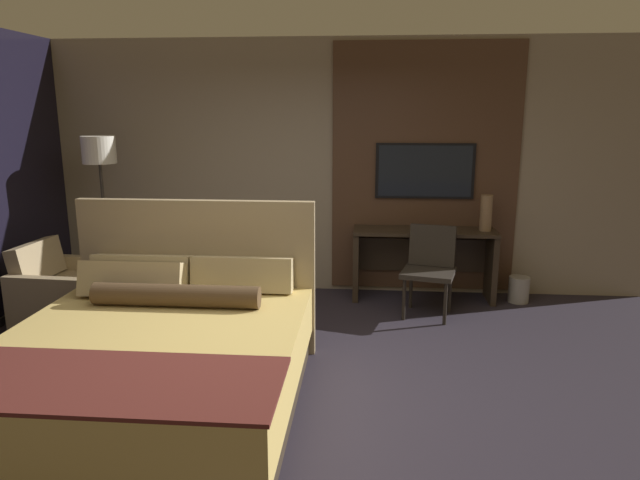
{
  "coord_description": "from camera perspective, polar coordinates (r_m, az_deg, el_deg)",
  "views": [
    {
      "loc": [
        0.53,
        -3.77,
        2.03
      ],
      "look_at": [
        0.13,
        1.01,
        0.94
      ],
      "focal_mm": 32.0,
      "sensor_mm": 36.0,
      "label": 1
    }
  ],
  "objects": [
    {
      "name": "ground_plane",
      "position": [
        4.31,
        -2.9,
        -15.27
      ],
      "size": [
        16.0,
        16.0,
        0.0
      ],
      "primitive_type": "plane",
      "color": "#28232D"
    },
    {
      "name": "book",
      "position": [
        6.19,
        10.28,
        1.1
      ],
      "size": [
        0.26,
        0.22,
        0.03
      ],
      "color": "#332D28",
      "rests_on": "desk"
    },
    {
      "name": "waste_bin",
      "position": [
        6.55,
        19.26,
        -4.68
      ],
      "size": [
        0.22,
        0.22,
        0.28
      ],
      "color": "gray",
      "rests_on": "ground_plane"
    },
    {
      "name": "vase_tall",
      "position": [
        6.29,
        16.27,
        2.61
      ],
      "size": [
        0.12,
        0.12,
        0.38
      ],
      "color": "#846647",
      "rests_on": "desk"
    },
    {
      "name": "wall_back_tv_panel",
      "position": [
        6.41,
        1.27,
        7.19
      ],
      "size": [
        7.2,
        0.09,
        2.8
      ],
      "color": "gray",
      "rests_on": "ground_plane"
    },
    {
      "name": "desk_chair",
      "position": [
        5.85,
        10.95,
        -2.2
      ],
      "size": [
        0.6,
        0.6,
        0.9
      ],
      "rotation": [
        0.0,
        0.0,
        -0.25
      ],
      "color": "#28231E",
      "rests_on": "ground_plane"
    },
    {
      "name": "tv",
      "position": [
        6.35,
        10.44,
        6.8
      ],
      "size": [
        1.07,
        0.04,
        0.6
      ],
      "color": "black"
    },
    {
      "name": "bed",
      "position": [
        4.17,
        -15.99,
        -11.42
      ],
      "size": [
        2.0,
        2.22,
        1.31
      ],
      "color": "#33281E",
      "rests_on": "ground_plane"
    },
    {
      "name": "desk",
      "position": [
        6.32,
        10.28,
        -1.27
      ],
      "size": [
        1.52,
        0.46,
        0.78
      ],
      "color": "#2D2319",
      "rests_on": "ground_plane"
    },
    {
      "name": "armchair_by_window",
      "position": [
        6.04,
        -23.77,
        -5.19
      ],
      "size": [
        0.88,
        0.9,
        0.81
      ],
      "rotation": [
        0.0,
        0.0,
        1.51
      ],
      "color": "#998460",
      "rests_on": "ground_plane"
    },
    {
      "name": "floor_lamp",
      "position": [
        6.35,
        -21.15,
        7.13
      ],
      "size": [
        0.34,
        0.34,
        1.78
      ],
      "color": "#282623",
      "rests_on": "ground_plane"
    }
  ]
}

